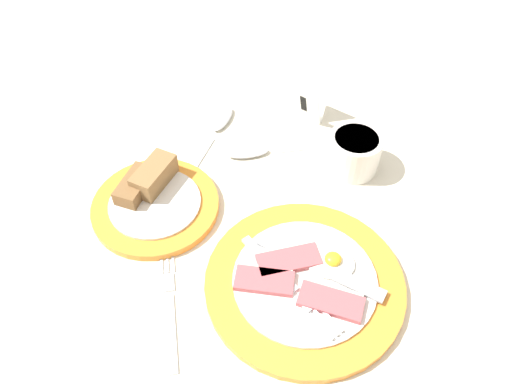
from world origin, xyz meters
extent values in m
plane|color=beige|center=(0.00, 0.00, 0.00)|extent=(3.00, 3.00, 0.00)
cylinder|color=orange|center=(0.11, -0.02, 0.01)|extent=(0.27, 0.27, 0.01)
cylinder|color=silver|center=(0.11, -0.02, 0.01)|extent=(0.19, 0.19, 0.00)
cube|color=#BC5156|center=(0.08, -0.01, 0.02)|extent=(0.09, 0.08, 0.01)
cube|color=beige|center=(0.07, 0.00, 0.02)|extent=(0.07, 0.06, 0.01)
cube|color=#BC5156|center=(0.15, -0.04, 0.02)|extent=(0.09, 0.05, 0.01)
cube|color=beige|center=(0.15, -0.02, 0.02)|extent=(0.08, 0.02, 0.01)
cube|color=#BC5156|center=(0.07, -0.05, 0.02)|extent=(0.08, 0.06, 0.01)
cube|color=beige|center=(0.06, -0.04, 0.02)|extent=(0.07, 0.04, 0.01)
ellipsoid|color=white|center=(0.13, 0.02, 0.02)|extent=(0.07, 0.06, 0.01)
ellipsoid|color=yellow|center=(0.13, 0.02, 0.03)|extent=(0.02, 0.02, 0.01)
cube|color=silver|center=(0.06, -0.02, 0.02)|extent=(0.10, 0.05, 0.00)
cube|color=silver|center=(0.13, -0.05, 0.02)|extent=(0.03, 0.03, 0.00)
cube|color=silver|center=(0.16, -0.08, 0.02)|extent=(0.04, 0.02, 0.00)
cube|color=silver|center=(0.16, -0.07, 0.02)|extent=(0.04, 0.02, 0.00)
cube|color=silver|center=(0.16, -0.06, 0.02)|extent=(0.04, 0.02, 0.00)
cube|color=silver|center=(0.08, 0.00, 0.02)|extent=(0.11, 0.02, 0.00)
cube|color=#9EA0A5|center=(0.17, 0.00, 0.02)|extent=(0.08, 0.02, 0.00)
cylinder|color=orange|center=(-0.14, -0.01, 0.01)|extent=(0.19, 0.19, 0.01)
cylinder|color=silver|center=(-0.14, -0.01, 0.01)|extent=(0.14, 0.14, 0.00)
cube|color=brown|center=(-0.18, 0.00, 0.03)|extent=(0.05, 0.08, 0.02)
cube|color=olive|center=(-0.16, 0.03, 0.03)|extent=(0.04, 0.08, 0.03)
cylinder|color=white|center=(0.09, 0.22, 0.03)|extent=(0.08, 0.08, 0.06)
cylinder|color=white|center=(0.09, 0.22, 0.06)|extent=(0.07, 0.07, 0.01)
cube|color=white|center=(-0.03, 0.28, 0.04)|extent=(0.06, 0.03, 0.07)
cube|color=white|center=(-0.03, 0.31, 0.04)|extent=(0.06, 0.03, 0.07)
cube|color=black|center=(-0.03, 0.28, 0.04)|extent=(0.01, 0.01, 0.04)
cube|color=silver|center=(-0.14, 0.11, 0.00)|extent=(0.03, 0.11, 0.01)
ellipsoid|color=silver|center=(-0.16, 0.22, 0.01)|extent=(0.04, 0.07, 0.01)
cube|color=silver|center=(0.01, 0.23, 0.00)|extent=(0.09, 0.08, 0.01)
ellipsoid|color=silver|center=(-0.08, 0.16, 0.01)|extent=(0.07, 0.06, 0.01)
cube|color=silver|center=(-0.01, -0.16, 0.00)|extent=(0.07, 0.09, 0.01)
cube|color=silver|center=(-0.05, -0.11, 0.00)|extent=(0.03, 0.03, 0.01)
cube|color=silver|center=(-0.07, -0.07, 0.00)|extent=(0.03, 0.04, 0.00)
cube|color=silver|center=(-0.08, -0.08, 0.00)|extent=(0.03, 0.04, 0.00)
cube|color=silver|center=(-0.08, -0.08, 0.00)|extent=(0.03, 0.04, 0.00)
camera|label=1|loc=(0.22, -0.36, 0.59)|focal=35.00mm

